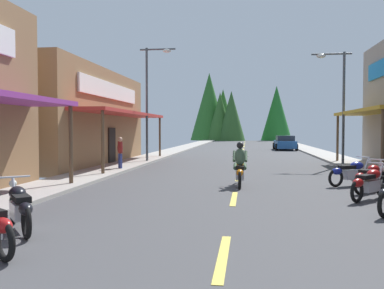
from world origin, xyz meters
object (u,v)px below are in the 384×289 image
(streetlamp_right, at_px, (338,92))
(motorcycle_parked_right_4, at_px, (370,183))
(streetlamp_left, at_px, (152,89))
(motorcycle_parked_right_6, at_px, (352,172))
(motorcycle_parked_right_5, at_px, (370,177))
(motorcycle_parked_left_2, at_px, (20,206))
(parked_car_curbside, at_px, (285,143))
(pedestrian_browsing, at_px, (120,151))
(rider_cruising_lead, at_px, (240,168))

(streetlamp_right, xyz_separation_m, motorcycle_parked_right_4, (-1.46, -11.26, -3.58))
(streetlamp_left, xyz_separation_m, motorcycle_parked_right_4, (9.12, -11.86, -3.92))
(streetlamp_right, bearing_deg, motorcycle_parked_right_6, -98.41)
(streetlamp_left, distance_m, motorcycle_parked_right_5, 14.61)
(motorcycle_parked_left_2, height_order, parked_car_curbside, parked_car_curbside)
(streetlamp_left, relative_size, parked_car_curbside, 1.58)
(streetlamp_left, xyz_separation_m, pedestrian_browsing, (-0.44, -4.83, -3.47))
(pedestrian_browsing, bearing_deg, parked_car_curbside, 30.68)
(motorcycle_parked_right_5, relative_size, rider_cruising_lead, 0.79)
(rider_cruising_lead, xyz_separation_m, pedestrian_browsing, (-5.87, 4.71, 0.29))
(streetlamp_left, bearing_deg, motorcycle_parked_right_5, -47.15)
(motorcycle_parked_right_4, distance_m, motorcycle_parked_right_5, 1.61)
(motorcycle_parked_right_4, relative_size, pedestrian_browsing, 1.02)
(motorcycle_parked_right_4, distance_m, motorcycle_parked_left_2, 9.16)
(motorcycle_parked_right_6, relative_size, parked_car_curbside, 0.44)
(rider_cruising_lead, bearing_deg, streetlamp_left, 29.02)
(motorcycle_parked_left_2, height_order, pedestrian_browsing, pedestrian_browsing)
(motorcycle_parked_right_6, distance_m, rider_cruising_lead, 3.97)
(streetlamp_right, height_order, motorcycle_parked_right_5, streetlamp_right)
(streetlamp_right, xyz_separation_m, rider_cruising_lead, (-5.16, -8.94, -3.41))
(motorcycle_parked_right_5, distance_m, pedestrian_browsing, 11.43)
(streetlamp_left, xyz_separation_m, streetlamp_right, (10.58, -0.60, -0.35))
(streetlamp_right, relative_size, parked_car_curbside, 1.44)
(parked_car_curbside, bearing_deg, pedestrian_browsing, 154.36)
(streetlamp_right, distance_m, parked_car_curbside, 17.50)
(motorcycle_parked_left_2, relative_size, pedestrian_browsing, 1.05)
(motorcycle_parked_right_6, xyz_separation_m, parked_car_curbside, (-0.04, 25.46, 0.20))
(motorcycle_parked_left_2, height_order, rider_cruising_lead, rider_cruising_lead)
(streetlamp_left, bearing_deg, motorcycle_parked_left_2, -85.76)
(motorcycle_parked_left_2, distance_m, pedestrian_browsing, 11.78)
(rider_cruising_lead, xyz_separation_m, parked_car_curbside, (3.88, 26.06, 0.03))
(streetlamp_right, distance_m, motorcycle_parked_left_2, 18.78)
(motorcycle_parked_right_6, distance_m, motorcycle_parked_left_2, 11.09)
(motorcycle_parked_right_6, relative_size, motorcycle_parked_left_2, 1.10)
(motorcycle_parked_left_2, relative_size, rider_cruising_lead, 0.80)
(streetlamp_right, distance_m, rider_cruising_lead, 10.87)
(streetlamp_left, distance_m, rider_cruising_lead, 11.60)
(pedestrian_browsing, relative_size, parked_car_curbside, 0.38)
(streetlamp_right, height_order, motorcycle_parked_right_4, streetlamp_right)
(motorcycle_parked_right_6, relative_size, rider_cruising_lead, 0.88)
(streetlamp_left, bearing_deg, motorcycle_parked_right_4, -52.44)
(motorcycle_parked_right_5, height_order, motorcycle_parked_left_2, same)
(rider_cruising_lead, bearing_deg, motorcycle_parked_right_4, -122.71)
(motorcycle_parked_left_2, bearing_deg, pedestrian_browsing, -31.44)
(motorcycle_parked_right_6, bearing_deg, rider_cruising_lead, 157.86)
(streetlamp_right, relative_size, motorcycle_parked_right_5, 3.69)
(pedestrian_browsing, bearing_deg, streetlamp_left, 50.02)
(motorcycle_parked_right_4, relative_size, motorcycle_parked_right_6, 0.88)
(motorcycle_parked_left_2, bearing_deg, motorcycle_parked_right_5, -93.11)
(streetlamp_right, distance_m, motorcycle_parked_right_6, 9.15)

